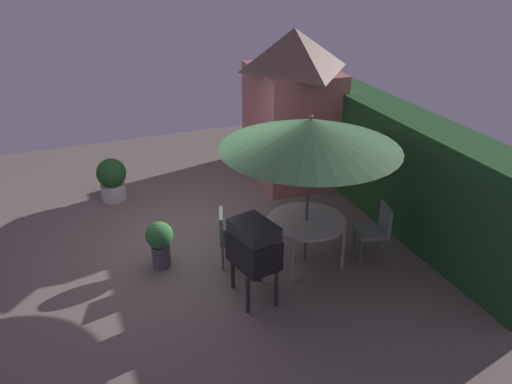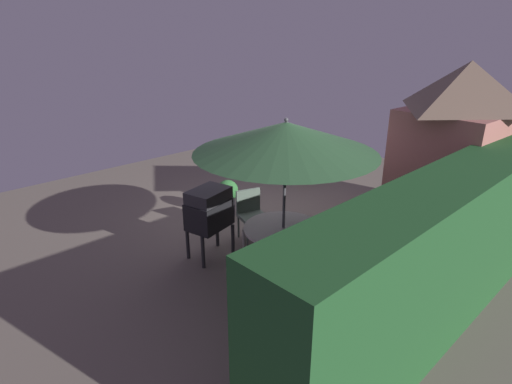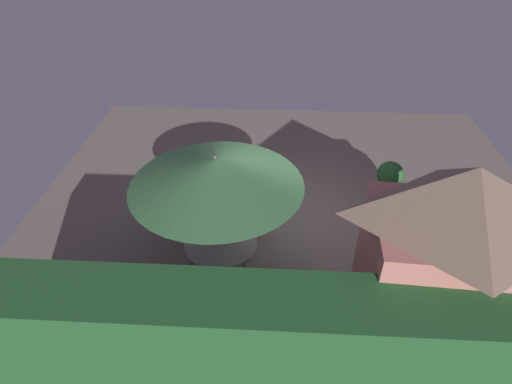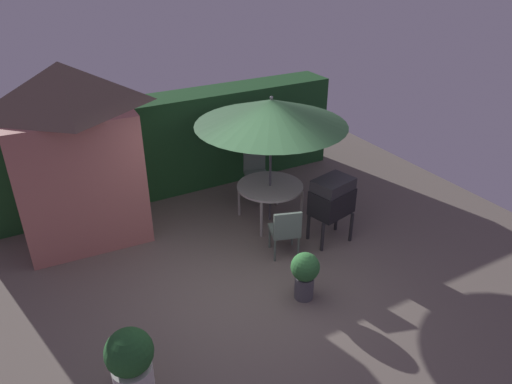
{
  "view_description": "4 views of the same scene",
  "coord_description": "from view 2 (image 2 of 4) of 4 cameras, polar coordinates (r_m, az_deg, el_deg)",
  "views": [
    {
      "loc": [
        7.62,
        -2.08,
        4.72
      ],
      "look_at": [
        0.99,
        0.56,
        1.26
      ],
      "focal_mm": 37.51,
      "sensor_mm": 36.0,
      "label": 1
    },
    {
      "loc": [
        5.44,
        5.19,
        3.56
      ],
      "look_at": [
        0.98,
        0.49,
        1.02
      ],
      "focal_mm": 29.19,
      "sensor_mm": 36.0,
      "label": 2
    },
    {
      "loc": [
        0.32,
        6.43,
        5.53
      ],
      "look_at": [
        0.64,
        0.56,
        1.24
      ],
      "focal_mm": 29.15,
      "sensor_mm": 36.0,
      "label": 3
    },
    {
      "loc": [
        -2.8,
        -5.31,
        4.71
      ],
      "look_at": [
        0.64,
        0.86,
        0.96
      ],
      "focal_mm": 33.15,
      "sensor_mm": 36.0,
      "label": 4
    }
  ],
  "objects": [
    {
      "name": "bbq_grill",
      "position": [
        6.75,
        -6.45,
        -2.46
      ],
      "size": [
        0.8,
        0.65,
        1.2
      ],
      "color": "black",
      "rests_on": "ground"
    },
    {
      "name": "patio_table",
      "position": [
        6.43,
        3.76,
        -5.31
      ],
      "size": [
        1.23,
        1.23,
        0.74
      ],
      "color": "#B2ADA3",
      "rests_on": "ground"
    },
    {
      "name": "chair_near_shed",
      "position": [
        7.46,
        -0.69,
        -2.68
      ],
      "size": [
        0.58,
        0.59,
        0.9
      ],
      "color": "slate",
      "rests_on": "ground"
    },
    {
      "name": "garden_shed",
      "position": [
        8.07,
        25.77,
        5.03
      ],
      "size": [
        2.19,
        1.75,
        3.1
      ],
      "color": "#B26B60",
      "rests_on": "ground"
    },
    {
      "name": "ground_plane",
      "position": [
        8.32,
        2.59,
        -3.99
      ],
      "size": [
        11.0,
        11.0,
        0.0
      ],
      "primitive_type": "plane",
      "color": "#6B6056"
    },
    {
      "name": "potted_plant_by_shed",
      "position": [
        8.39,
        -3.89,
        -0.44
      ],
      "size": [
        0.43,
        0.43,
        0.77
      ],
      "color": "#4C4C51",
      "rests_on": "ground"
    },
    {
      "name": "potted_plant_by_grill",
      "position": [
        10.41,
        6.26,
        3.81
      ],
      "size": [
        0.57,
        0.57,
        0.84
      ],
      "color": "silver",
      "rests_on": "ground"
    },
    {
      "name": "patio_umbrella",
      "position": [
        5.92,
        4.1,
        7.45
      ],
      "size": [
        2.66,
        2.66,
        2.42
      ],
      "color": "#4C4C51",
      "rests_on": "ground"
    },
    {
      "name": "chair_far_side",
      "position": [
        5.69,
        9.8,
        -11.23
      ],
      "size": [
        0.57,
        0.57,
        0.9
      ],
      "color": "slate",
      "rests_on": "ground"
    },
    {
      "name": "hedge_backdrop",
      "position": [
        6.24,
        26.6,
        -5.28
      ],
      "size": [
        7.49,
        0.84,
        2.0
      ],
      "color": "#1E4C23",
      "rests_on": "ground"
    }
  ]
}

